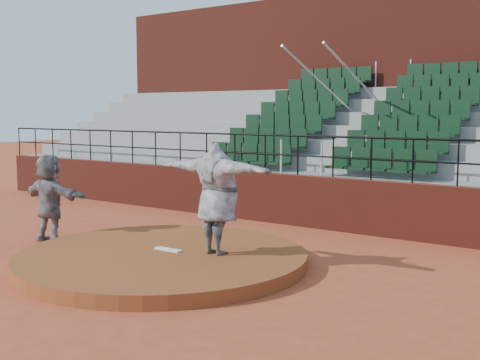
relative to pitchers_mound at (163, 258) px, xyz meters
name	(u,v)px	position (x,y,z in m)	size (l,w,h in m)	color
ground	(163,265)	(0.00, 0.00, -0.12)	(90.00, 90.00, 0.00)	#AF4627
pitchers_mound	(163,258)	(0.00, 0.00, 0.00)	(5.50, 5.50, 0.25)	brown
pitching_rubber	(168,250)	(0.00, 0.15, 0.14)	(0.60, 0.15, 0.03)	white
boundary_wall	(297,200)	(0.00, 5.00, 0.53)	(24.00, 0.30, 1.30)	maroon
wall_railing	(298,146)	(0.00, 5.00, 1.90)	(24.04, 0.05, 1.03)	black
seating_deck	(359,161)	(0.00, 8.65, 1.31)	(24.00, 5.97, 4.63)	gray
press_box_facade	(409,93)	(0.00, 12.60, 3.43)	(24.00, 3.00, 7.10)	maroon
pitcher	(217,198)	(0.93, 0.51, 1.17)	(2.58, 0.70, 2.10)	black
fielder	(50,198)	(-3.46, 0.03, 0.86)	(1.84, 0.58, 1.98)	black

